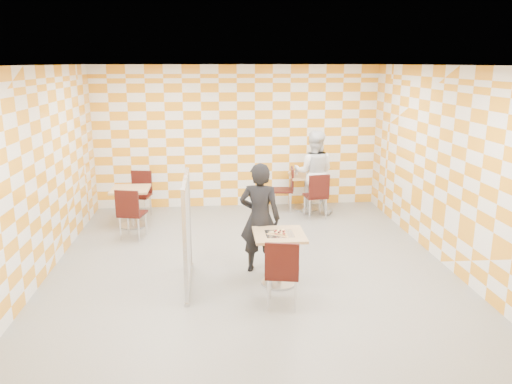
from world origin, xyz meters
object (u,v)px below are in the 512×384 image
man_dark (260,218)px  man_white (314,172)px  empty_table (131,201)px  partition (187,231)px  chair_empty_near (130,210)px  main_table (279,250)px  chair_second_side (287,186)px  chair_second_front (317,193)px  chair_main_front (282,269)px  soda_bottle (312,170)px  chair_empty_far (140,190)px  second_table (306,186)px  sport_bottle (297,170)px

man_dark → man_white: 3.21m
empty_table → partition: partition is taller
empty_table → chair_empty_near: chair_empty_near is taller
main_table → chair_second_side: (0.65, 3.54, 0.04)m
empty_table → partition: (1.18, -2.71, 0.28)m
chair_second_front → chair_main_front: bearing=-108.4°
chair_second_side → soda_bottle: 0.63m
chair_empty_near → soda_bottle: bearing=24.9°
chair_empty_far → soda_bottle: 3.56m
man_white → soda_bottle: size_ratio=7.47×
second_table → man_dark: (-1.30, -3.14, 0.32)m
man_dark → sport_bottle: man_dark is taller
main_table → chair_empty_near: chair_empty_near is taller
chair_empty_near → chair_empty_far: size_ratio=1.00×
chair_empty_near → man_dark: bearing=-36.2°
man_dark → soda_bottle: bearing=-98.8°
chair_empty_near → sport_bottle: 3.64m
second_table → chair_second_front: 0.70m
empty_table → chair_second_side: chair_second_side is taller
soda_bottle → chair_empty_near: bearing=-155.1°
chair_empty_far → soda_bottle: size_ratio=4.02×
chair_second_side → chair_empty_near: 3.35m
chair_second_front → chair_empty_far: same height
chair_empty_far → man_dark: size_ratio=0.56×
chair_main_front → soda_bottle: soda_bottle is taller
partition → soda_bottle: bearing=55.6°
empty_table → chair_second_front: chair_second_front is taller
main_table → sport_bottle: sport_bottle is taller
chair_empty_far → partition: partition is taller
second_table → soda_bottle: size_ratio=3.26×
chair_empty_near → soda_bottle: 3.90m
chair_empty_near → partition: size_ratio=0.60×
empty_table → chair_empty_near: (0.10, -0.76, 0.04)m
empty_table → soda_bottle: 3.75m
chair_second_front → sport_bottle: size_ratio=4.62×
man_dark → chair_empty_far: bearing=-39.3°
chair_second_front → soda_bottle: size_ratio=4.02×
chair_main_front → sport_bottle: (0.94, 4.46, 0.29)m
chair_empty_far → chair_main_front: bearing=-61.3°
chair_empty_far → chair_second_side: bearing=2.0°
second_table → man_white: size_ratio=0.44×
partition → man_dark: (1.04, 0.39, 0.04)m
chair_empty_far → man_dark: bearing=-54.3°
chair_second_front → sport_bottle: (-0.28, 0.78, 0.29)m
chair_second_side → soda_bottle: size_ratio=4.02×
main_table → man_dark: man_dark is taller
chair_second_side → man_dark: 3.20m
chair_second_front → soda_bottle: 0.80m
chair_second_side → man_white: (0.53, -0.18, 0.31)m
soda_bottle → second_table: bearing=-155.3°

